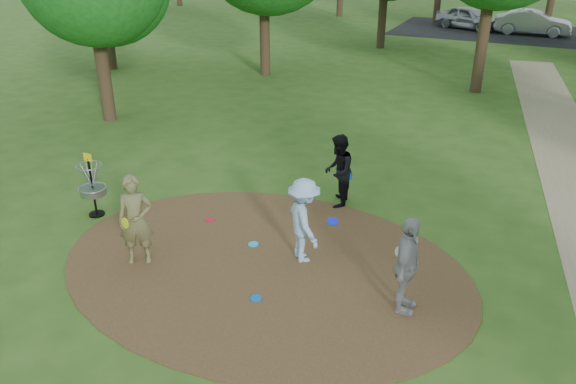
% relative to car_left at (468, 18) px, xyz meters
% --- Properties ---
extents(ground, '(100.00, 100.00, 0.00)m').
position_rel_car_left_xyz_m(ground, '(0.66, -30.26, -0.70)').
color(ground, '#2D5119').
rests_on(ground, ground).
extents(dirt_clearing, '(8.40, 8.40, 0.02)m').
position_rel_car_left_xyz_m(dirt_clearing, '(0.66, -30.26, -0.69)').
color(dirt_clearing, '#47301C').
rests_on(dirt_clearing, ground).
extents(parking_lot, '(14.00, 8.00, 0.01)m').
position_rel_car_left_xyz_m(parking_lot, '(2.66, -0.26, -0.69)').
color(parking_lot, black).
rests_on(parking_lot, ground).
extents(player_observer_with_disc, '(0.81, 0.74, 1.87)m').
position_rel_car_left_xyz_m(player_observer_with_disc, '(-1.65, -31.14, 0.24)').
color(player_observer_with_disc, brown).
rests_on(player_observer_with_disc, ground).
extents(player_throwing_with_disc, '(1.38, 1.27, 1.76)m').
position_rel_car_left_xyz_m(player_throwing_with_disc, '(1.30, -29.70, 0.19)').
color(player_throwing_with_disc, '#93B8DB').
rests_on(player_throwing_with_disc, ground).
extents(player_walking_with_disc, '(0.83, 0.98, 1.76)m').
position_rel_car_left_xyz_m(player_walking_with_disc, '(1.07, -27.11, 0.19)').
color(player_walking_with_disc, black).
rests_on(player_walking_with_disc, ground).
extents(player_waiting_with_disc, '(0.49, 1.08, 1.81)m').
position_rel_car_left_xyz_m(player_waiting_with_disc, '(3.53, -30.50, 0.21)').
color(player_waiting_with_disc, '#98989A').
rests_on(player_waiting_with_disc, ground).
extents(disc_ground_cyan, '(0.22, 0.22, 0.02)m').
position_rel_car_left_xyz_m(disc_ground_cyan, '(0.13, -29.66, -0.67)').
color(disc_ground_cyan, '#1CB7E2').
rests_on(disc_ground_cyan, dirt_clearing).
extents(disc_ground_blue, '(0.22, 0.22, 0.02)m').
position_rel_car_left_xyz_m(disc_ground_blue, '(1.06, -31.31, -0.67)').
color(disc_ground_blue, blue).
rests_on(disc_ground_blue, dirt_clearing).
extents(disc_ground_red, '(0.22, 0.22, 0.02)m').
position_rel_car_left_xyz_m(disc_ground_red, '(-1.28, -29.11, -0.67)').
color(disc_ground_red, red).
rests_on(disc_ground_red, dirt_clearing).
extents(car_left, '(4.40, 2.98, 1.39)m').
position_rel_car_left_xyz_m(car_left, '(0.00, 0.00, 0.00)').
color(car_left, '#9EA0A5').
rests_on(car_left, ground).
extents(car_right, '(4.38, 1.54, 1.44)m').
position_rel_car_left_xyz_m(car_right, '(3.92, -0.56, 0.03)').
color(car_right, '#98989F').
rests_on(car_right, ground).
extents(disc_golf_basket, '(0.63, 0.63, 1.54)m').
position_rel_car_left_xyz_m(disc_golf_basket, '(-3.84, -29.96, 0.18)').
color(disc_golf_basket, black).
rests_on(disc_golf_basket, ground).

